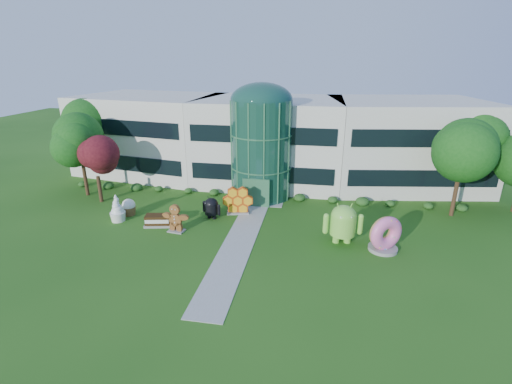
% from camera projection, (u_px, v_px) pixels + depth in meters
% --- Properties ---
extents(ground, '(140.00, 140.00, 0.00)m').
position_uv_depth(ground, '(235.00, 251.00, 27.71)').
color(ground, '#215114').
rests_on(ground, ground).
extents(building, '(46.00, 15.00, 9.30)m').
position_uv_depth(building, '(270.00, 140.00, 42.73)').
color(building, beige).
rests_on(building, ground).
extents(atrium, '(6.00, 6.00, 9.80)m').
position_uv_depth(atrium, '(261.00, 150.00, 37.10)').
color(atrium, '#194738').
rests_on(atrium, ground).
extents(walkway, '(2.40, 20.00, 0.04)m').
position_uv_depth(walkway, '(241.00, 239.00, 29.55)').
color(walkway, '#9E9E93').
rests_on(walkway, ground).
extents(tree_red, '(4.00, 4.00, 6.00)m').
position_uv_depth(tree_red, '(97.00, 173.00, 36.17)').
color(tree_red, '#3F0C14').
rests_on(tree_red, ground).
extents(trees_backdrop, '(52.00, 8.00, 8.40)m').
position_uv_depth(trees_backdrop, '(263.00, 154.00, 38.27)').
color(trees_backdrop, '#154F13').
rests_on(trees_backdrop, ground).
extents(android_green, '(3.45, 2.53, 3.62)m').
position_uv_depth(android_green, '(343.00, 221.00, 28.46)').
color(android_green, '#7FD544').
rests_on(android_green, ground).
extents(android_black, '(2.31, 1.93, 2.24)m').
position_uv_depth(android_black, '(211.00, 207.00, 33.02)').
color(android_black, black).
rests_on(android_black, ground).
extents(donut, '(2.98, 2.50, 2.80)m').
position_uv_depth(donut, '(385.00, 233.00, 27.43)').
color(donut, '#EA59A3').
rests_on(donut, ground).
extents(gingerbread, '(2.74, 1.35, 2.43)m').
position_uv_depth(gingerbread, '(175.00, 218.00, 30.48)').
color(gingerbread, brown).
rests_on(gingerbread, ground).
extents(ice_cream_sandwich, '(2.44, 1.57, 1.01)m').
position_uv_depth(ice_cream_sandwich, '(158.00, 220.00, 31.74)').
color(ice_cream_sandwich, black).
rests_on(ice_cream_sandwich, ground).
extents(honeycomb, '(3.12, 1.65, 2.33)m').
position_uv_depth(honeycomb, '(238.00, 202.00, 34.05)').
color(honeycomb, '#FFAF19').
rests_on(honeycomb, ground).
extents(froyo, '(1.86, 1.86, 2.48)m').
position_uv_depth(froyo, '(117.00, 208.00, 32.43)').
color(froyo, white).
rests_on(froyo, ground).
extents(cupcake, '(1.66, 1.66, 1.55)m').
position_uv_depth(cupcake, '(129.00, 207.00, 33.83)').
color(cupcake, white).
rests_on(cupcake, ground).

